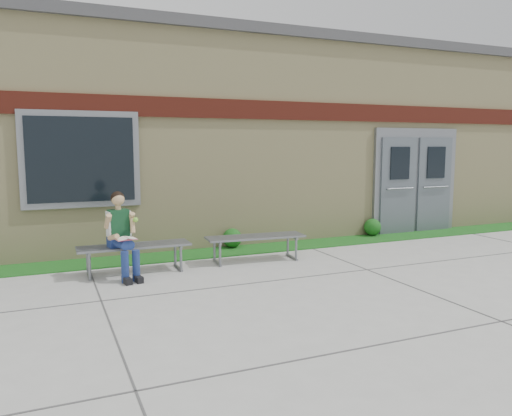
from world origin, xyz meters
name	(u,v)px	position (x,y,z in m)	size (l,w,h in m)	color
ground	(329,285)	(0.00, 0.00, 0.00)	(80.00, 80.00, 0.00)	#9E9E99
grass_strip	(256,249)	(0.00, 2.60, 0.01)	(16.00, 0.80, 0.02)	#154F15
school_building	(201,138)	(0.00, 5.99, 2.10)	(16.20, 6.22, 4.20)	beige
bench_left	(135,251)	(-2.37, 1.74, 0.34)	(1.68, 0.47, 0.44)	slate
bench_right	(255,242)	(-0.37, 1.74, 0.33)	(1.69, 0.58, 0.43)	slate
girl	(122,233)	(-2.58, 1.55, 0.66)	(0.48, 0.77, 1.27)	navy
shrub_mid	(232,238)	(-0.37, 2.85, 0.20)	(0.36, 0.36, 0.36)	#154F15
shrub_east	(372,227)	(2.81, 2.85, 0.20)	(0.36, 0.36, 0.36)	#154F15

